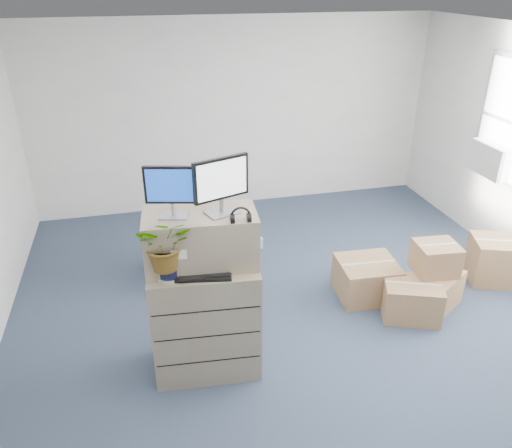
{
  "coord_description": "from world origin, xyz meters",
  "views": [
    {
      "loc": [
        -1.44,
        -3.7,
        3.32
      ],
      "look_at": [
        -0.44,
        0.4,
        1.18
      ],
      "focal_mm": 35.0,
      "sensor_mm": 36.0,
      "label": 1
    }
  ],
  "objects_px": {
    "water_bottle": "(215,249)",
    "monitor_right": "(221,183)",
    "potted_plant": "(167,250)",
    "keyboard": "(204,275)",
    "monitor_left": "(172,189)",
    "office_chair": "(183,247)",
    "filing_cabinet_lower": "(206,318)"
  },
  "relations": [
    {
      "from": "keyboard",
      "to": "water_bottle",
      "type": "height_order",
      "value": "water_bottle"
    },
    {
      "from": "monitor_right",
      "to": "keyboard",
      "type": "height_order",
      "value": "monitor_right"
    },
    {
      "from": "keyboard",
      "to": "potted_plant",
      "type": "relative_size",
      "value": 0.83
    },
    {
      "from": "monitor_left",
      "to": "monitor_right",
      "type": "bearing_deg",
      "value": 8.64
    },
    {
      "from": "monitor_left",
      "to": "office_chair",
      "type": "bearing_deg",
      "value": 98.16
    },
    {
      "from": "monitor_right",
      "to": "office_chair",
      "type": "height_order",
      "value": "monitor_right"
    },
    {
      "from": "water_bottle",
      "to": "office_chair",
      "type": "relative_size",
      "value": 0.39
    },
    {
      "from": "monitor_left",
      "to": "office_chair",
      "type": "distance_m",
      "value": 2.2
    },
    {
      "from": "monitor_right",
      "to": "water_bottle",
      "type": "bearing_deg",
      "value": 147.53
    },
    {
      "from": "keyboard",
      "to": "office_chair",
      "type": "height_order",
      "value": "keyboard"
    },
    {
      "from": "monitor_left",
      "to": "office_chair",
      "type": "relative_size",
      "value": 0.62
    },
    {
      "from": "monitor_right",
      "to": "office_chair",
      "type": "bearing_deg",
      "value": 78.1
    },
    {
      "from": "monitor_right",
      "to": "office_chair",
      "type": "xyz_separation_m",
      "value": [
        -0.22,
        1.68,
        -1.48
      ]
    },
    {
      "from": "water_bottle",
      "to": "filing_cabinet_lower",
      "type": "bearing_deg",
      "value": -166.42
    },
    {
      "from": "keyboard",
      "to": "office_chair",
      "type": "distance_m",
      "value": 2.0
    },
    {
      "from": "monitor_right",
      "to": "keyboard",
      "type": "distance_m",
      "value": 0.77
    },
    {
      "from": "monitor_right",
      "to": "potted_plant",
      "type": "xyz_separation_m",
      "value": [
        -0.48,
        -0.12,
        -0.48
      ]
    },
    {
      "from": "water_bottle",
      "to": "monitor_right",
      "type": "bearing_deg",
      "value": -13.23
    },
    {
      "from": "filing_cabinet_lower",
      "to": "keyboard",
      "type": "height_order",
      "value": "keyboard"
    },
    {
      "from": "water_bottle",
      "to": "office_chair",
      "type": "distance_m",
      "value": 1.89
    },
    {
      "from": "keyboard",
      "to": "office_chair",
      "type": "xyz_separation_m",
      "value": [
        -0.02,
        1.85,
        -0.75
      ]
    },
    {
      "from": "filing_cabinet_lower",
      "to": "monitor_left",
      "type": "xyz_separation_m",
      "value": [
        -0.2,
        0.05,
        1.25
      ]
    },
    {
      "from": "monitor_right",
      "to": "potted_plant",
      "type": "bearing_deg",
      "value": 174.83
    },
    {
      "from": "monitor_left",
      "to": "keyboard",
      "type": "relative_size",
      "value": 0.93
    },
    {
      "from": "monitor_right",
      "to": "keyboard",
      "type": "bearing_deg",
      "value": -158.87
    },
    {
      "from": "monitor_right",
      "to": "water_bottle",
      "type": "relative_size",
      "value": 1.76
    },
    {
      "from": "filing_cabinet_lower",
      "to": "monitor_right",
      "type": "xyz_separation_m",
      "value": [
        0.19,
        0.01,
        1.28
      ]
    },
    {
      "from": "filing_cabinet_lower",
      "to": "potted_plant",
      "type": "distance_m",
      "value": 0.86
    },
    {
      "from": "filing_cabinet_lower",
      "to": "office_chair",
      "type": "distance_m",
      "value": 1.71
    },
    {
      "from": "office_chair",
      "to": "keyboard",
      "type": "bearing_deg",
      "value": 67.06
    },
    {
      "from": "monitor_right",
      "to": "office_chair",
      "type": "distance_m",
      "value": 2.25
    },
    {
      "from": "keyboard",
      "to": "monitor_right",
      "type": "bearing_deg",
      "value": 50.87
    }
  ]
}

